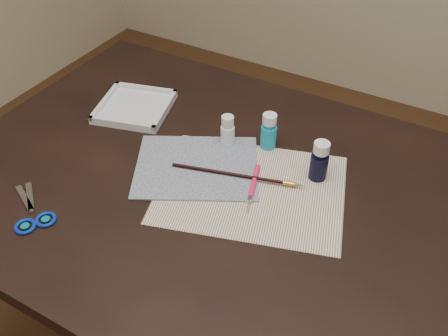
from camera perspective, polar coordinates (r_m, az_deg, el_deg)
The scene contains 10 objects.
table at distance 1.41m, azimuth 0.00°, elevation -13.12°, with size 1.30×0.90×0.75m, color black.
paper at distance 1.12m, azimuth 3.13°, elevation -2.38°, with size 0.41×0.31×0.00m, color silver.
canvas at distance 1.17m, azimuth -3.16°, elevation 0.17°, with size 0.28×0.23×0.00m, color #101C39.
paint_bottle_white at distance 1.22m, azimuth 0.42°, elevation 4.28°, with size 0.03×0.03×0.08m, color white.
paint_bottle_cyan at distance 1.21m, azimuth 5.15°, elevation 4.22°, with size 0.04×0.04×0.10m, color #1790C3.
paint_bottle_navy at distance 1.14m, azimuth 10.86°, elevation 0.81°, with size 0.04×0.04×0.10m, color black.
paintbrush at distance 1.14m, azimuth 1.60°, elevation -0.82°, with size 0.31×0.01×0.01m, color black, non-canonical shape.
craft_knife at distance 1.11m, azimuth 3.26°, elevation -2.37°, with size 0.15×0.01×0.01m, color #EF1E58, non-canonical shape.
scissors at distance 1.15m, azimuth -21.58°, elevation -4.22°, with size 0.17×0.09×0.01m, color silver, non-canonical shape.
palette_tray at distance 1.38m, azimuth -10.17°, elevation 6.93°, with size 0.18×0.18×0.02m, color silver.
Camera 1 is at (0.41, -0.72, 1.52)m, focal length 40.00 mm.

